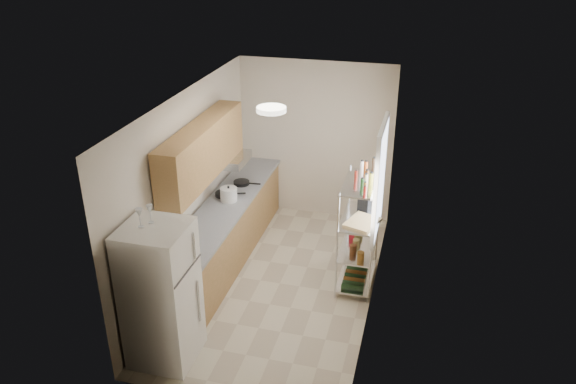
% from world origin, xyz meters
% --- Properties ---
extents(room, '(2.52, 4.42, 2.62)m').
position_xyz_m(room, '(0.00, 0.00, 1.30)').
color(room, beige).
rests_on(room, ground).
extents(counter_run, '(0.63, 3.51, 0.90)m').
position_xyz_m(counter_run, '(-0.92, 0.44, 0.45)').
color(counter_run, '#AC7949').
rests_on(counter_run, ground).
extents(upper_cabinets, '(0.33, 2.20, 0.72)m').
position_xyz_m(upper_cabinets, '(-1.05, 0.10, 1.81)').
color(upper_cabinets, '#AC7949').
rests_on(upper_cabinets, room).
extents(range_hood, '(0.50, 0.60, 0.12)m').
position_xyz_m(range_hood, '(-1.00, 0.90, 1.39)').
color(range_hood, '#B7BABC').
rests_on(range_hood, room).
extents(window, '(0.06, 1.00, 1.46)m').
position_xyz_m(window, '(1.23, 0.35, 1.55)').
color(window, white).
rests_on(window, room).
extents(bakers_rack, '(0.45, 0.90, 1.73)m').
position_xyz_m(bakers_rack, '(1.00, 0.30, 1.11)').
color(bakers_rack, silver).
rests_on(bakers_rack, ground).
extents(ceiling_dome, '(0.34, 0.34, 0.05)m').
position_xyz_m(ceiling_dome, '(0.00, -0.30, 2.57)').
color(ceiling_dome, white).
rests_on(ceiling_dome, room).
extents(refrigerator, '(0.69, 0.69, 1.66)m').
position_xyz_m(refrigerator, '(-0.87, -1.68, 0.83)').
color(refrigerator, white).
rests_on(refrigerator, ground).
extents(wine_glass_a, '(0.07, 0.07, 0.20)m').
position_xyz_m(wine_glass_a, '(-0.94, -1.59, 1.77)').
color(wine_glass_a, silver).
rests_on(wine_glass_a, refrigerator).
extents(wine_glass_b, '(0.07, 0.07, 0.21)m').
position_xyz_m(wine_glass_b, '(-1.00, -1.70, 1.77)').
color(wine_glass_b, silver).
rests_on(wine_glass_b, refrigerator).
extents(rice_cooker, '(0.24, 0.24, 0.19)m').
position_xyz_m(rice_cooker, '(-0.90, 0.55, 1.00)').
color(rice_cooker, white).
rests_on(rice_cooker, counter_run).
extents(frying_pan_large, '(0.35, 0.35, 0.05)m').
position_xyz_m(frying_pan_large, '(-1.01, 0.68, 0.92)').
color(frying_pan_large, black).
rests_on(frying_pan_large, counter_run).
extents(frying_pan_small, '(0.27, 0.27, 0.05)m').
position_xyz_m(frying_pan_small, '(-0.90, 1.11, 0.92)').
color(frying_pan_small, black).
rests_on(frying_pan_small, counter_run).
extents(cutting_board, '(0.48, 0.54, 0.03)m').
position_xyz_m(cutting_board, '(1.06, 0.15, 1.03)').
color(cutting_board, tan).
rests_on(cutting_board, bakers_rack).
extents(espresso_machine, '(0.20, 0.26, 0.26)m').
position_xyz_m(espresso_machine, '(1.04, 0.63, 1.14)').
color(espresso_machine, black).
rests_on(espresso_machine, bakers_rack).
extents(storage_bag, '(0.13, 0.16, 0.16)m').
position_xyz_m(storage_bag, '(0.92, 0.56, 0.64)').
color(storage_bag, '#A7141E').
rests_on(storage_bag, bakers_rack).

